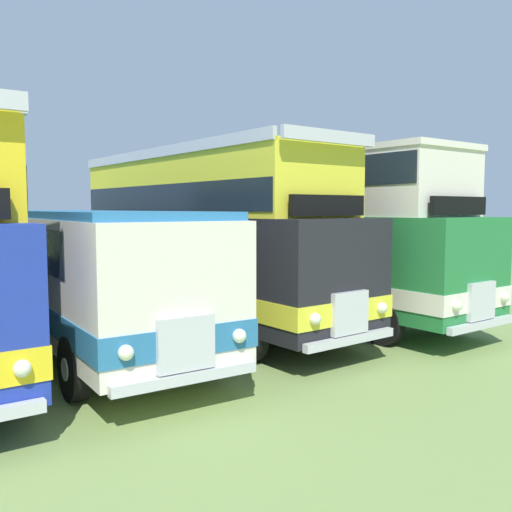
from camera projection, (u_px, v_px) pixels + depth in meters
name	position (u px, v px, depth m)	size (l,w,h in m)	color
bus_sixth_in_row	(84.00, 268.00, 12.02)	(3.11, 10.05, 2.99)	silver
bus_seventh_in_row	(204.00, 235.00, 14.19)	(2.69, 10.06, 4.52)	black
bus_eighth_in_row	(301.00, 228.00, 16.07)	(2.64, 11.34, 4.49)	#237538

